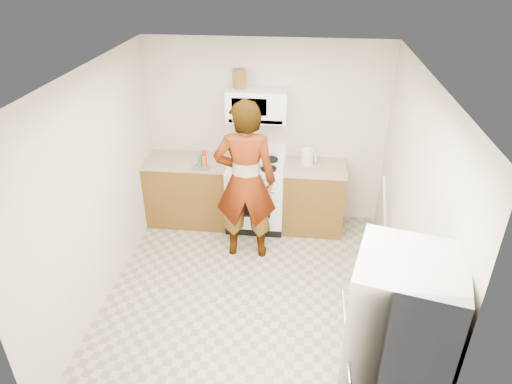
# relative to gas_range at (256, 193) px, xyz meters

# --- Properties ---
(floor) EXTENTS (3.60, 3.60, 0.00)m
(floor) POSITION_rel_gas_range_xyz_m (0.10, -1.48, -0.49)
(floor) COLOR gray
(floor) RESTS_ON ground
(back_wall) EXTENTS (3.20, 0.02, 2.50)m
(back_wall) POSITION_rel_gas_range_xyz_m (0.10, 0.31, 0.76)
(back_wall) COLOR beige
(back_wall) RESTS_ON floor
(right_wall) EXTENTS (0.02, 3.60, 2.50)m
(right_wall) POSITION_rel_gas_range_xyz_m (1.69, -1.48, 0.76)
(right_wall) COLOR beige
(right_wall) RESTS_ON floor
(cabinet_left) EXTENTS (1.12, 0.62, 0.90)m
(cabinet_left) POSITION_rel_gas_range_xyz_m (-0.94, 0.01, -0.04)
(cabinet_left) COLOR brown
(cabinet_left) RESTS_ON floor
(counter_left) EXTENTS (1.14, 0.64, 0.03)m
(counter_left) POSITION_rel_gas_range_xyz_m (-0.94, 0.01, 0.43)
(counter_left) COLOR tan
(counter_left) RESTS_ON cabinet_left
(cabinet_right) EXTENTS (0.80, 0.62, 0.90)m
(cabinet_right) POSITION_rel_gas_range_xyz_m (0.78, 0.01, -0.04)
(cabinet_right) COLOR brown
(cabinet_right) RESTS_ON floor
(counter_right) EXTENTS (0.82, 0.64, 0.03)m
(counter_right) POSITION_rel_gas_range_xyz_m (0.78, 0.01, 0.43)
(counter_right) COLOR tan
(counter_right) RESTS_ON cabinet_right
(gas_range) EXTENTS (0.76, 0.65, 1.13)m
(gas_range) POSITION_rel_gas_range_xyz_m (0.00, 0.00, 0.00)
(gas_range) COLOR white
(gas_range) RESTS_ON floor
(microwave) EXTENTS (0.76, 0.38, 0.40)m
(microwave) POSITION_rel_gas_range_xyz_m (0.00, 0.13, 1.21)
(microwave) COLOR white
(microwave) RESTS_ON back_wall
(person) EXTENTS (0.77, 0.53, 2.03)m
(person) POSITION_rel_gas_range_xyz_m (-0.05, -0.69, 0.53)
(person) COLOR tan
(person) RESTS_ON floor
(fridge) EXTENTS (0.85, 0.85, 1.70)m
(fridge) POSITION_rel_gas_range_xyz_m (1.36, -2.96, 0.36)
(fridge) COLOR silver
(fridge) RESTS_ON floor
(kettle) EXTENTS (0.22, 0.22, 0.20)m
(kettle) POSITION_rel_gas_range_xyz_m (0.67, 0.08, 0.55)
(kettle) COLOR silver
(kettle) RESTS_ON counter_right
(jug) EXTENTS (0.18, 0.18, 0.24)m
(jug) POSITION_rel_gas_range_xyz_m (-0.22, 0.14, 1.53)
(jug) COLOR brown
(jug) RESTS_ON microwave
(saucepan) EXTENTS (0.28, 0.28, 0.12)m
(saucepan) POSITION_rel_gas_range_xyz_m (-0.14, 0.12, 0.53)
(saucepan) COLOR #B5B6BA
(saucepan) RESTS_ON gas_range
(tray) EXTENTS (0.29, 0.22, 0.05)m
(tray) POSITION_rel_gas_range_xyz_m (0.08, -0.06, 0.47)
(tray) COLOR silver
(tray) RESTS_ON gas_range
(bottle_spray) EXTENTS (0.08, 0.08, 0.21)m
(bottle_spray) POSITION_rel_gas_range_xyz_m (-0.67, -0.12, 0.55)
(bottle_spray) COLOR red
(bottle_spray) RESTS_ON counter_left
(bottle_hot_sauce) EXTENTS (0.06, 0.06, 0.16)m
(bottle_hot_sauce) POSITION_rel_gas_range_xyz_m (-0.65, -0.19, 0.53)
(bottle_hot_sauce) COLOR #E14F19
(bottle_hot_sauce) RESTS_ON counter_left
(bottle_green_cap) EXTENTS (0.06, 0.06, 0.17)m
(bottle_green_cap) POSITION_rel_gas_range_xyz_m (-0.72, -0.16, 0.53)
(bottle_green_cap) COLOR #198D2E
(bottle_green_cap) RESTS_ON counter_left
(pot_lid) EXTENTS (0.35, 0.35, 0.01)m
(pot_lid) POSITION_rel_gas_range_xyz_m (-0.70, -0.20, 0.46)
(pot_lid) COLOR white
(pot_lid) RESTS_ON counter_left
(broom) EXTENTS (0.23, 0.16, 1.20)m
(broom) POSITION_rel_gas_range_xyz_m (1.64, -0.66, 0.12)
(broom) COLOR white
(broom) RESTS_ON floor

